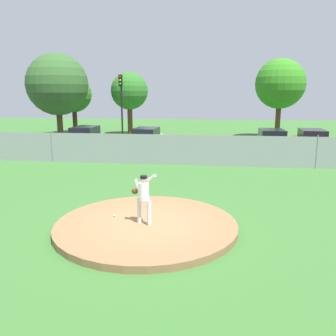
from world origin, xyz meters
name	(u,v)px	position (x,y,z in m)	size (l,w,h in m)	color
ground_plane	(170,182)	(0.00, 6.00, 0.00)	(80.00, 80.00, 0.00)	#386B2D
asphalt_strip	(184,152)	(0.00, 14.50, 0.00)	(44.00, 7.00, 0.01)	#2B2B2D
pitchers_mound	(146,225)	(0.00, 0.00, 0.10)	(5.75, 5.75, 0.21)	olive
pitcher_youth	(144,194)	(-0.05, -0.14, 1.17)	(0.81, 0.32, 1.63)	silver
baseball	(114,215)	(-1.15, 0.38, 0.25)	(0.07, 0.07, 0.07)	white
chainlink_fence	(178,150)	(0.00, 10.00, 0.91)	(39.27, 0.07, 1.91)	gray
parked_car_silver	(146,140)	(-2.76, 14.46, 0.82)	(2.01, 4.13, 1.74)	#B7BABF
parked_car_navy	(271,143)	(6.01, 14.08, 0.84)	(1.79, 4.06, 1.78)	#161E4C
parked_car_slate	(85,139)	(-7.35, 14.51, 0.84)	(1.84, 4.63, 1.77)	slate
parked_car_red	(312,143)	(8.77, 14.58, 0.83)	(1.93, 4.18, 1.76)	#A81919
traffic_cone_orange	(206,153)	(1.58, 12.76, 0.26)	(0.40, 0.40, 0.55)	orange
traffic_light_near	(121,98)	(-5.54, 18.29, 3.80)	(0.28, 0.46, 5.63)	black
tree_leaning_west	(57,85)	(-12.50, 21.59, 4.94)	(5.70, 5.70, 7.80)	#4C331E
tree_bushy_near	(74,94)	(-12.29, 24.84, 4.03)	(3.67, 3.67, 5.90)	#4C331E
tree_broad_right	(129,91)	(-6.28, 24.30, 4.33)	(3.65, 3.65, 6.20)	#4C331E
tree_broad_left	(280,84)	(7.98, 23.35, 4.98)	(4.50, 4.50, 7.25)	#4C331E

